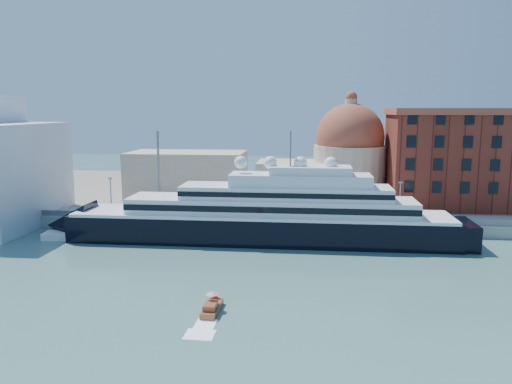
# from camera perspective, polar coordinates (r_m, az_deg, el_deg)

# --- Properties ---
(ground) EXTENTS (400.00, 400.00, 0.00)m
(ground) POSITION_cam_1_polar(r_m,az_deg,el_deg) (74.84, -3.35, -10.08)
(ground) COLOR #3B675F
(ground) RESTS_ON ground
(quay) EXTENTS (180.00, 10.00, 2.50)m
(quay) POSITION_cam_1_polar(r_m,az_deg,el_deg) (106.89, -0.39, -3.39)
(quay) COLOR gray
(quay) RESTS_ON ground
(land) EXTENTS (260.00, 72.00, 2.00)m
(land) POSITION_cam_1_polar(r_m,az_deg,el_deg) (147.01, 1.40, 0.04)
(land) COLOR slate
(land) RESTS_ON ground
(quay_fence) EXTENTS (180.00, 0.10, 1.20)m
(quay_fence) POSITION_cam_1_polar(r_m,az_deg,el_deg) (102.13, -0.67, -2.94)
(quay_fence) COLOR slate
(quay_fence) RESTS_ON quay
(superyacht) EXTENTS (82.16, 11.39, 24.56)m
(superyacht) POSITION_cam_1_polar(r_m,az_deg,el_deg) (95.52, -0.84, -3.11)
(superyacht) COLOR black
(superyacht) RESTS_ON ground
(service_barge) EXTENTS (11.83, 5.09, 2.58)m
(service_barge) POSITION_cam_1_polar(r_m,az_deg,el_deg) (103.84, -19.95, -4.65)
(service_barge) COLOR white
(service_barge) RESTS_ON ground
(water_taxi) EXTENTS (1.99, 5.60, 2.64)m
(water_taxi) POSITION_cam_1_polar(r_m,az_deg,el_deg) (63.90, -5.08, -13.00)
(water_taxi) COLOR brown
(water_taxi) RESTS_ON ground
(warehouse) EXTENTS (43.00, 19.00, 23.25)m
(warehouse) POSITION_cam_1_polar(r_m,az_deg,el_deg) (128.56, 24.34, 3.60)
(warehouse) COLOR maroon
(warehouse) RESTS_ON land
(church) EXTENTS (66.00, 18.00, 25.50)m
(church) POSITION_cam_1_polar(r_m,az_deg,el_deg) (128.17, 3.64, 3.11)
(church) COLOR beige
(church) RESTS_ON land
(lamp_posts) EXTENTS (120.80, 2.40, 18.00)m
(lamp_posts) POSITION_cam_1_polar(r_m,az_deg,el_deg) (105.80, -7.33, 1.13)
(lamp_posts) COLOR slate
(lamp_posts) RESTS_ON quay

